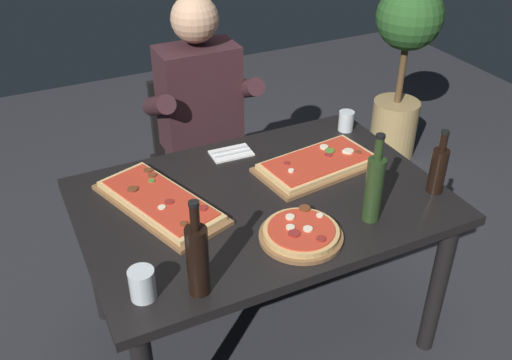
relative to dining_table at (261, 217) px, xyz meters
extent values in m
plane|color=#2D2D33|center=(0.00, 0.00, -0.64)|extent=(6.40, 6.40, 0.00)
cube|color=black|center=(0.00, 0.00, 0.08)|extent=(1.40, 0.96, 0.04)
cylinder|color=black|center=(0.62, -0.40, -0.29)|extent=(0.07, 0.07, 0.70)
cylinder|color=black|center=(-0.62, 0.40, -0.29)|extent=(0.07, 0.07, 0.70)
cylinder|color=black|center=(0.62, 0.40, -0.29)|extent=(0.07, 0.07, 0.70)
cube|color=brown|center=(0.31, 0.09, 0.10)|extent=(0.55, 0.34, 0.02)
cube|color=#DBB270|center=(0.31, 0.09, 0.12)|extent=(0.50, 0.30, 0.02)
cube|color=red|center=(0.31, 0.09, 0.13)|extent=(0.46, 0.27, 0.01)
cylinder|color=brown|center=(0.49, 0.07, 0.14)|extent=(0.03, 0.03, 0.01)
cylinder|color=beige|center=(0.16, 0.06, 0.14)|extent=(0.02, 0.02, 0.01)
cylinder|color=beige|center=(0.38, 0.17, 0.14)|extent=(0.04, 0.04, 0.01)
cylinder|color=maroon|center=(0.37, 0.10, 0.14)|extent=(0.04, 0.04, 0.00)
cylinder|color=beige|center=(0.44, 0.09, 0.14)|extent=(0.03, 0.03, 0.01)
cylinder|color=beige|center=(0.46, 0.09, 0.14)|extent=(0.04, 0.04, 0.01)
cylinder|color=maroon|center=(0.17, 0.12, 0.14)|extent=(0.03, 0.03, 0.00)
cylinder|color=#4C7F2D|center=(0.39, 0.13, 0.14)|extent=(0.04, 0.04, 0.01)
cube|color=brown|center=(-0.38, 0.11, 0.10)|extent=(0.42, 0.62, 0.02)
cube|color=#DBB270|center=(-0.38, 0.11, 0.12)|extent=(0.38, 0.57, 0.02)
cube|color=red|center=(-0.38, 0.11, 0.13)|extent=(0.34, 0.52, 0.01)
cylinder|color=maroon|center=(-0.35, 0.06, 0.14)|extent=(0.04, 0.04, 0.00)
cylinder|color=brown|center=(-0.45, 0.20, 0.14)|extent=(0.04, 0.04, 0.01)
cylinder|color=beige|center=(-0.39, 0.04, 0.14)|extent=(0.03, 0.03, 0.00)
cylinder|color=brown|center=(-0.36, 0.31, 0.14)|extent=(0.03, 0.03, 0.01)
cylinder|color=brown|center=(-0.35, -0.09, 0.14)|extent=(0.03, 0.03, 0.01)
cylinder|color=maroon|center=(-0.26, -0.03, 0.14)|extent=(0.03, 0.03, 0.01)
cylinder|color=#4C7F2D|center=(-0.37, 0.23, 0.14)|extent=(0.02, 0.02, 0.00)
cylinder|color=brown|center=(-0.36, 0.27, 0.14)|extent=(0.03, 0.03, 0.01)
cylinder|color=brown|center=(0.01, -0.29, 0.10)|extent=(0.30, 0.30, 0.02)
cylinder|color=tan|center=(0.01, -0.29, 0.12)|extent=(0.27, 0.27, 0.02)
cylinder|color=red|center=(0.01, -0.29, 0.13)|extent=(0.24, 0.24, 0.01)
cylinder|color=beige|center=(0.11, -0.25, 0.14)|extent=(0.03, 0.03, 0.01)
cylinder|color=brown|center=(0.08, -0.19, 0.14)|extent=(0.04, 0.04, 0.01)
cylinder|color=beige|center=(0.01, -0.22, 0.14)|extent=(0.03, 0.03, 0.01)
cylinder|color=maroon|center=(-0.03, -0.31, 0.14)|extent=(0.04, 0.04, 0.01)
cylinder|color=beige|center=(-0.02, -0.27, 0.14)|extent=(0.03, 0.03, 0.01)
cylinder|color=beige|center=(0.03, -0.30, 0.14)|extent=(0.03, 0.03, 0.01)
cylinder|color=maroon|center=(0.04, -0.37, 0.14)|extent=(0.03, 0.03, 0.01)
cylinder|color=#233819|center=(0.30, -0.30, 0.22)|extent=(0.07, 0.07, 0.25)
cylinder|color=#233819|center=(0.30, -0.30, 0.39)|extent=(0.03, 0.03, 0.09)
cylinder|color=black|center=(0.30, -0.30, 0.44)|extent=(0.03, 0.03, 0.01)
cylinder|color=black|center=(0.64, -0.26, 0.19)|extent=(0.06, 0.06, 0.19)
cylinder|color=black|center=(0.64, -0.26, 0.32)|extent=(0.03, 0.03, 0.07)
cylinder|color=black|center=(0.64, -0.26, 0.36)|extent=(0.03, 0.03, 0.01)
cylinder|color=black|center=(-0.41, -0.38, 0.22)|extent=(0.07, 0.07, 0.24)
cylinder|color=black|center=(-0.41, -0.38, 0.38)|extent=(0.03, 0.03, 0.09)
cylinder|color=black|center=(-0.41, -0.38, 0.43)|extent=(0.03, 0.03, 0.01)
cylinder|color=silver|center=(0.60, 0.33, 0.14)|extent=(0.07, 0.07, 0.09)
cylinder|color=#5B3814|center=(0.60, 0.33, 0.11)|extent=(0.06, 0.06, 0.04)
cylinder|color=silver|center=(-0.57, -0.33, 0.15)|extent=(0.08, 0.08, 0.11)
cylinder|color=#5B3814|center=(-0.57, -0.33, 0.12)|extent=(0.07, 0.07, 0.04)
cube|color=white|center=(0.03, 0.36, 0.10)|extent=(0.18, 0.12, 0.01)
cube|color=silver|center=(0.03, 0.34, 0.10)|extent=(0.17, 0.02, 0.00)
cube|color=silver|center=(0.03, 0.37, 0.10)|extent=(0.17, 0.02, 0.00)
cube|color=black|center=(0.04, 0.78, -0.21)|extent=(0.44, 0.44, 0.04)
cube|color=black|center=(0.04, 0.98, 0.02)|extent=(0.40, 0.04, 0.42)
cylinder|color=black|center=(-0.15, 0.59, -0.44)|extent=(0.04, 0.04, 0.41)
cylinder|color=black|center=(0.23, 0.59, -0.44)|extent=(0.04, 0.04, 0.41)
cylinder|color=black|center=(-0.15, 0.97, -0.44)|extent=(0.04, 0.04, 0.41)
cylinder|color=black|center=(0.23, 0.97, -0.44)|extent=(0.04, 0.04, 0.41)
cylinder|color=#23232D|center=(-0.06, 0.60, -0.42)|extent=(0.11, 0.11, 0.45)
cylinder|color=#23232D|center=(0.14, 0.60, -0.42)|extent=(0.11, 0.11, 0.45)
cube|color=#23232D|center=(0.04, 0.68, -0.13)|extent=(0.34, 0.40, 0.12)
cube|color=#381E23|center=(0.04, 0.78, 0.19)|extent=(0.38, 0.22, 0.52)
sphere|color=tan|center=(0.04, 0.78, 0.58)|extent=(0.22, 0.22, 0.22)
cylinder|color=#381E23|center=(-0.18, 0.73, 0.21)|extent=(0.09, 0.31, 0.21)
cylinder|color=#381E23|center=(0.26, 0.73, 0.21)|extent=(0.09, 0.31, 0.21)
cylinder|color=tan|center=(1.52, 1.06, -0.45)|extent=(0.31, 0.31, 0.39)
cylinder|color=brown|center=(1.52, 1.06, -0.05)|extent=(0.04, 0.04, 0.40)
sphere|color=#285623|center=(1.52, 1.06, 0.31)|extent=(0.41, 0.41, 0.41)
camera|label=1|loc=(-0.83, -1.67, 1.38)|focal=40.55mm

